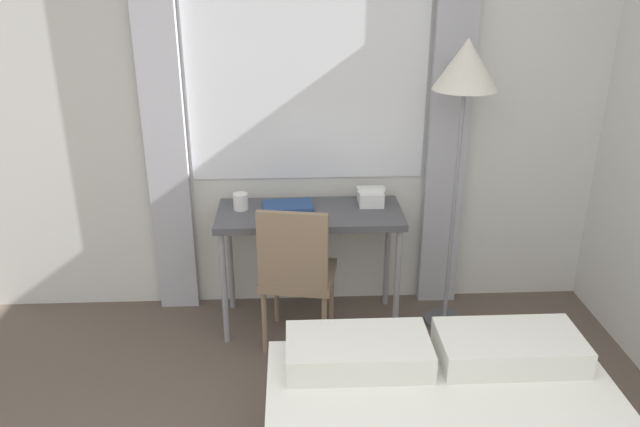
{
  "coord_description": "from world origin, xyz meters",
  "views": [
    {
      "loc": [
        -0.08,
        -0.78,
        2.11
      ],
      "look_at": [
        0.06,
        2.16,
        0.89
      ],
      "focal_mm": 35.0,
      "sensor_mm": 36.0,
      "label": 1
    }
  ],
  "objects_px": {
    "telephone": "(371,197)",
    "book": "(288,206)",
    "desk": "(310,223)",
    "mug": "(241,202)",
    "desk_chair": "(296,270)",
    "standing_lamp": "(465,83)"
  },
  "relations": [
    {
      "from": "telephone",
      "to": "book",
      "type": "bearing_deg",
      "value": -175.84
    },
    {
      "from": "desk",
      "to": "mug",
      "type": "xyz_separation_m",
      "value": [
        -0.4,
        0.05,
        0.13
      ]
    },
    {
      "from": "desk",
      "to": "desk_chair",
      "type": "bearing_deg",
      "value": -108.54
    },
    {
      "from": "book",
      "to": "mug",
      "type": "distance_m",
      "value": 0.28
    },
    {
      "from": "telephone",
      "to": "book",
      "type": "xyz_separation_m",
      "value": [
        -0.49,
        -0.04,
        -0.03
      ]
    },
    {
      "from": "telephone",
      "to": "standing_lamp",
      "type": "bearing_deg",
      "value": -18.13
    },
    {
      "from": "desk",
      "to": "telephone",
      "type": "distance_m",
      "value": 0.4
    },
    {
      "from": "standing_lamp",
      "to": "book",
      "type": "relative_size",
      "value": 5.64
    },
    {
      "from": "standing_lamp",
      "to": "book",
      "type": "bearing_deg",
      "value": 173.07
    },
    {
      "from": "desk_chair",
      "to": "mug",
      "type": "bearing_deg",
      "value": 147.06
    },
    {
      "from": "desk",
      "to": "mug",
      "type": "height_order",
      "value": "mug"
    },
    {
      "from": "desk_chair",
      "to": "telephone",
      "type": "xyz_separation_m",
      "value": [
        0.45,
        0.34,
        0.3
      ]
    },
    {
      "from": "standing_lamp",
      "to": "desk_chair",
      "type": "bearing_deg",
      "value": -168.12
    },
    {
      "from": "standing_lamp",
      "to": "mug",
      "type": "height_order",
      "value": "standing_lamp"
    },
    {
      "from": "book",
      "to": "desk_chair",
      "type": "bearing_deg",
      "value": -82.02
    },
    {
      "from": "desk_chair",
      "to": "desk",
      "type": "bearing_deg",
      "value": 81.76
    },
    {
      "from": "mug",
      "to": "desk",
      "type": "bearing_deg",
      "value": -7.17
    },
    {
      "from": "desk_chair",
      "to": "telephone",
      "type": "distance_m",
      "value": 0.64
    },
    {
      "from": "telephone",
      "to": "mug",
      "type": "xyz_separation_m",
      "value": [
        -0.77,
        -0.05,
        0.0
      ]
    },
    {
      "from": "desk_chair",
      "to": "book",
      "type": "relative_size",
      "value": 2.89
    },
    {
      "from": "desk",
      "to": "telephone",
      "type": "relative_size",
      "value": 6.51
    },
    {
      "from": "desk_chair",
      "to": "book",
      "type": "bearing_deg",
      "value": 108.27
    }
  ]
}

